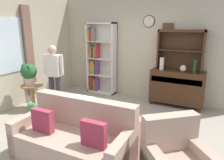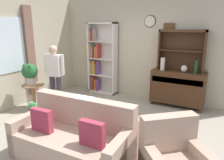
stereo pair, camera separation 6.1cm
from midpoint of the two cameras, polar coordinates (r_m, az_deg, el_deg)
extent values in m
cube|color=#9E9384|center=(4.29, -2.10, -12.93)|extent=(5.40, 4.60, 0.02)
cube|color=#BCB299|center=(5.76, 8.85, 8.77)|extent=(5.00, 0.06, 2.80)
cylinder|color=beige|center=(5.62, 10.92, 15.89)|extent=(0.28, 0.03, 0.28)
torus|color=#382314|center=(5.62, 10.92, 15.89)|extent=(0.31, 0.02, 0.31)
cube|color=brown|center=(5.48, 16.00, 13.27)|extent=(0.28, 0.03, 0.36)
cube|color=#BCB299|center=(5.58, -25.34, 7.35)|extent=(0.06, 4.20, 2.80)
cube|color=silver|center=(5.42, -26.91, 8.60)|extent=(0.02, 0.90, 1.30)
cube|color=#7F5B4C|center=(5.75, -21.64, 7.40)|extent=(0.08, 0.24, 2.30)
cube|color=brown|center=(3.97, -1.85, -15.17)|extent=(2.75, 1.70, 0.01)
cube|color=silver|center=(6.37, -5.73, 6.25)|extent=(0.04, 0.30, 2.10)
cube|color=silver|center=(5.93, 1.17, 5.69)|extent=(0.04, 0.30, 2.10)
cube|color=silver|center=(6.06, -2.51, 15.65)|extent=(0.90, 0.30, 0.04)
cube|color=silver|center=(6.37, -2.30, -3.20)|extent=(0.90, 0.30, 0.04)
cube|color=silver|center=(6.26, -1.72, 6.17)|extent=(0.90, 0.01, 2.10)
cube|color=silver|center=(6.23, -2.35, 1.40)|extent=(0.86, 0.30, 0.02)
cube|color=#3F3833|center=(6.51, -5.37, -1.29)|extent=(0.03, 0.15, 0.28)
cube|color=#3F3833|center=(6.48, -5.13, -0.77)|extent=(0.03, 0.15, 0.41)
cube|color=#B22D33|center=(6.45, -4.83, -0.80)|extent=(0.03, 0.22, 0.42)
cube|color=#CC7233|center=(6.44, -4.49, -1.14)|extent=(0.03, 0.11, 0.35)
cube|color=gold|center=(6.42, -4.19, -1.36)|extent=(0.03, 0.14, 0.31)
cube|color=#3F3833|center=(6.40, -3.87, -1.27)|extent=(0.03, 0.16, 0.34)
cube|color=#723F7F|center=(6.37, -3.60, -1.24)|extent=(0.02, 0.24, 0.36)
cube|color=silver|center=(6.14, -2.40, 5.99)|extent=(0.86, 0.30, 0.02)
cube|color=gray|center=(6.39, -5.50, 3.37)|extent=(0.03, 0.15, 0.35)
cube|color=#CC7233|center=(6.37, -5.21, 3.15)|extent=(0.03, 0.11, 0.31)
cube|color=gold|center=(6.34, -4.93, 3.54)|extent=(0.03, 0.17, 0.40)
cube|color=gold|center=(6.32, -4.64, 3.53)|extent=(0.04, 0.12, 0.41)
cube|color=gold|center=(6.30, -4.33, 3.15)|extent=(0.02, 0.15, 0.33)
cube|color=#B22D33|center=(6.28, -4.12, 3.45)|extent=(0.03, 0.14, 0.40)
cube|color=#284C8C|center=(6.27, -3.89, 2.98)|extent=(0.03, 0.19, 0.30)
cube|color=#723F7F|center=(6.24, -3.59, 3.51)|extent=(0.04, 0.16, 0.43)
cube|color=silver|center=(6.08, -2.46, 10.70)|extent=(0.86, 0.30, 0.02)
cube|color=gold|center=(6.31, -5.64, 7.90)|extent=(0.02, 0.18, 0.36)
cube|color=#B22D33|center=(6.29, -5.30, 7.64)|extent=(0.04, 0.19, 0.30)
cube|color=gray|center=(6.26, -5.00, 7.84)|extent=(0.03, 0.22, 0.35)
cube|color=#3F3833|center=(6.24, -4.67, 7.60)|extent=(0.03, 0.13, 0.30)
cube|color=#3F3833|center=(6.22, -4.40, 8.04)|extent=(0.03, 0.11, 0.40)
cube|color=#CC7233|center=(6.20, -4.07, 7.75)|extent=(0.04, 0.21, 0.34)
cube|color=gold|center=(6.17, -3.74, 8.02)|extent=(0.02, 0.17, 0.41)
cube|color=#B22D33|center=(6.15, -3.47, 8.11)|extent=(0.03, 0.21, 0.43)
cube|color=gold|center=(6.26, -5.68, 12.20)|extent=(0.04, 0.14, 0.29)
cube|color=#284C8C|center=(6.23, -5.30, 12.65)|extent=(0.04, 0.10, 0.39)
cube|color=#B22D33|center=(6.21, -4.94, 12.43)|extent=(0.04, 0.22, 0.34)
cube|color=gray|center=(6.19, -4.64, 12.62)|extent=(0.02, 0.18, 0.39)
cube|color=#422816|center=(5.39, 18.20, -1.86)|extent=(1.30, 0.45, 0.82)
cube|color=#422816|center=(5.51, 11.31, -6.10)|extent=(0.06, 0.06, 0.10)
cube|color=#422816|center=(5.31, 23.83, -7.93)|extent=(0.06, 0.06, 0.10)
cube|color=#422816|center=(5.82, 12.37, -4.99)|extent=(0.06, 0.06, 0.10)
cube|color=#422816|center=(5.64, 24.19, -6.67)|extent=(0.06, 0.06, 0.10)
cube|color=#352012|center=(5.13, 17.91, -0.29)|extent=(1.20, 0.01, 0.14)
cube|color=#422816|center=(5.41, 13.59, 8.37)|extent=(0.04, 0.26, 1.00)
cube|color=#422816|center=(5.23, 24.91, 7.22)|extent=(0.04, 0.26, 1.00)
cube|color=#422816|center=(5.27, 19.60, 12.91)|extent=(1.10, 0.26, 0.06)
cube|color=#422816|center=(5.30, 19.16, 7.84)|extent=(1.06, 0.26, 0.02)
cube|color=#422816|center=(5.42, 19.40, 7.96)|extent=(1.10, 0.01, 1.00)
cylinder|color=beige|center=(5.27, 14.36, 4.40)|extent=(0.11, 0.11, 0.32)
ellipsoid|color=beige|center=(5.19, 19.90, 3.01)|extent=(0.15, 0.15, 0.17)
cylinder|color=#194223|center=(5.13, 22.79, 3.42)|extent=(0.07, 0.07, 0.32)
cube|color=tan|center=(3.32, -10.67, -17.84)|extent=(1.83, 0.92, 0.42)
cube|color=tan|center=(3.34, -7.64, -8.75)|extent=(1.81, 0.27, 0.48)
cube|color=tan|center=(3.78, -21.07, -12.75)|extent=(0.17, 0.85, 0.60)
cube|color=tan|center=(2.91, 3.29, -20.62)|extent=(0.17, 0.85, 0.60)
cube|color=#A33347|center=(3.32, -18.57, -10.67)|extent=(0.36, 0.11, 0.36)
cube|color=#A33347|center=(2.81, -5.00, -14.82)|extent=(0.36, 0.11, 0.36)
cube|color=white|center=(3.25, -7.78, -4.83)|extent=(0.37, 0.19, 0.00)
cube|color=tan|center=(2.86, 16.13, -13.89)|extent=(0.68, 0.63, 0.48)
cylinder|color=#997047|center=(5.32, -20.99, -1.33)|extent=(0.52, 0.52, 0.03)
cylinder|color=#997047|center=(5.41, -20.70, -4.47)|extent=(0.08, 0.08, 0.59)
cylinder|color=#997047|center=(5.50, -20.43, -7.20)|extent=(0.36, 0.36, 0.03)
cylinder|color=beige|center=(5.31, -21.55, -0.24)|extent=(0.22, 0.22, 0.18)
sphere|color=#235B2D|center=(5.26, -21.80, 2.30)|extent=(0.37, 0.37, 0.37)
ellipsoid|color=#235B2D|center=(5.12, -21.76, 2.49)|extent=(0.11, 0.07, 0.26)
ellipsoid|color=#235B2D|center=(5.32, -23.10, 2.77)|extent=(0.11, 0.07, 0.26)
cylinder|color=gray|center=(5.11, -20.89, -8.49)|extent=(0.13, 0.13, 0.10)
sphere|color=#387F42|center=(5.06, -21.04, -7.03)|extent=(0.22, 0.22, 0.22)
ellipsoid|color=#387F42|center=(4.99, -20.68, -7.00)|extent=(0.06, 0.04, 0.15)
ellipsoid|color=#387F42|center=(5.09, -21.81, -6.67)|extent=(0.06, 0.04, 0.15)
ellipsoid|color=#387F42|center=(4.98, -21.21, -7.08)|extent=(0.06, 0.04, 0.15)
cylinder|color=#38333D|center=(5.29, -15.93, -3.15)|extent=(0.15, 0.15, 0.82)
cylinder|color=#38333D|center=(5.20, -14.21, -3.33)|extent=(0.15, 0.15, 0.82)
cube|color=silver|center=(5.08, -15.58, 3.97)|extent=(0.38, 0.28, 0.52)
sphere|color=tan|center=(5.03, -15.88, 8.22)|extent=(0.24, 0.24, 0.20)
cylinder|color=silver|center=(5.19, -17.71, 4.32)|extent=(0.10, 0.10, 0.48)
cylinder|color=silver|center=(4.97, -13.39, 4.18)|extent=(0.10, 0.10, 0.48)
cube|color=#422816|center=(3.76, -2.72, -10.09)|extent=(0.80, 0.50, 0.03)
cube|color=#422816|center=(3.88, -9.20, -12.87)|extent=(0.05, 0.05, 0.39)
cube|color=#422816|center=(3.52, 0.71, -15.74)|extent=(0.05, 0.05, 0.39)
cube|color=#422816|center=(4.20, -5.46, -10.52)|extent=(0.05, 0.05, 0.39)
cube|color=#422816|center=(3.87, 3.87, -12.81)|extent=(0.05, 0.05, 0.39)
cube|color=gold|center=(3.70, -1.99, -10.00)|extent=(0.17, 0.14, 0.03)
cube|color=#337247|center=(3.68, -1.81, -9.57)|extent=(0.17, 0.11, 0.03)
camera|label=1|loc=(0.03, -89.57, 0.11)|focal=32.57mm
camera|label=2|loc=(0.03, 90.43, -0.11)|focal=32.57mm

